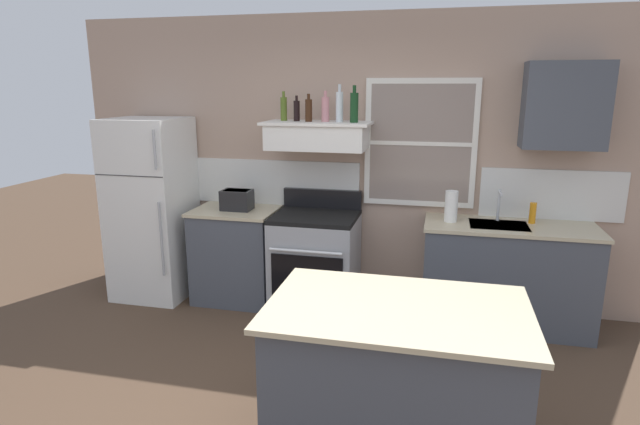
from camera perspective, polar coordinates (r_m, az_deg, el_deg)
back_wall at (r=4.94m, az=3.67°, el=5.56°), size 5.40×0.11×2.70m
refrigerator at (r=5.35m, az=-17.99°, el=0.39°), size 0.70×0.72×1.76m
counter_left_of_stove at (r=5.14m, az=-9.12°, el=-4.55°), size 0.79×0.63×0.91m
toaster at (r=4.97m, az=-9.12°, el=1.42°), size 0.30×0.20×0.19m
stove_range at (r=4.86m, az=-0.50°, el=-5.34°), size 0.76×0.69×1.09m
range_hood_shelf at (r=4.71m, az=-0.25°, el=8.49°), size 0.96×0.52×0.24m
bottle_olive_oil_square at (r=4.83m, az=-4.01°, el=11.35°), size 0.06×0.06×0.26m
bottle_balsamic_dark at (r=4.77m, az=-2.58°, el=11.15°), size 0.06×0.06×0.23m
bottle_brown_stout at (r=4.69m, az=-1.26°, el=11.21°), size 0.06×0.06×0.24m
bottle_rose_pink at (r=4.69m, az=0.59°, el=11.34°), size 0.07×0.07×0.27m
bottle_clear_tall at (r=4.65m, az=2.16°, el=11.60°), size 0.06×0.06×0.33m
bottle_dark_green_wine at (r=4.58m, az=3.78°, el=11.51°), size 0.07×0.07×0.32m
counter_right_with_sink at (r=4.81m, az=19.80°, el=-6.49°), size 1.43×0.63×0.91m
sink_faucet at (r=4.73m, az=19.10°, el=1.13°), size 0.03×0.17×0.28m
paper_towel_roll at (r=4.61m, az=14.23°, el=0.67°), size 0.11×0.11×0.27m
dish_soap_bottle at (r=4.78m, az=22.35°, el=-0.05°), size 0.06×0.06×0.18m
kitchen_island at (r=3.06m, az=8.21°, el=-17.96°), size 1.40×0.90×0.91m
upper_cabinet_right at (r=4.74m, az=25.34°, el=10.58°), size 0.64×0.32×0.70m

